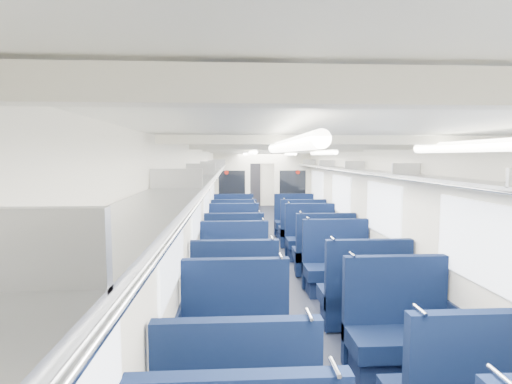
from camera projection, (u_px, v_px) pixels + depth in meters
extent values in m
cube|color=black|center=(271.00, 256.00, 8.83)|extent=(2.80, 18.00, 0.01)
cube|color=white|center=(272.00, 150.00, 8.62)|extent=(2.80, 18.00, 0.01)
cube|color=beige|center=(208.00, 204.00, 8.65)|extent=(0.02, 18.00, 2.35)
cube|color=black|center=(209.00, 241.00, 8.72)|extent=(0.03, 17.90, 0.70)
cube|color=beige|center=(334.00, 203.00, 8.81)|extent=(0.02, 18.00, 2.35)
cube|color=black|center=(333.00, 239.00, 8.88)|extent=(0.03, 17.90, 0.70)
cube|color=beige|center=(252.00, 180.00, 17.68)|extent=(2.80, 0.02, 2.35)
cube|color=#B2B5BA|center=(216.00, 167.00, 8.59)|extent=(0.34, 17.40, 0.04)
cylinder|color=silver|center=(224.00, 168.00, 8.60)|extent=(0.02, 17.40, 0.02)
cube|color=#B2B5BA|center=(177.00, 179.00, 2.61)|extent=(0.34, 0.03, 0.14)
cube|color=#B2B5BA|center=(201.00, 169.00, 4.60)|extent=(0.34, 0.03, 0.14)
cube|color=#B2B5BA|center=(210.00, 166.00, 6.59)|extent=(0.34, 0.03, 0.14)
cube|color=#B2B5BA|center=(216.00, 163.00, 8.58)|extent=(0.34, 0.03, 0.14)
cube|color=#B2B5BA|center=(219.00, 162.00, 10.57)|extent=(0.34, 0.03, 0.14)
cube|color=#B2B5BA|center=(221.00, 161.00, 12.56)|extent=(0.34, 0.03, 0.14)
cube|color=#B2B5BA|center=(223.00, 161.00, 14.55)|extent=(0.34, 0.03, 0.14)
cube|color=#B2B5BA|center=(224.00, 160.00, 16.53)|extent=(0.34, 0.03, 0.14)
cube|color=#B2B5BA|center=(327.00, 167.00, 8.73)|extent=(0.34, 17.40, 0.04)
cylinder|color=silver|center=(319.00, 168.00, 8.72)|extent=(0.02, 17.40, 0.02)
cube|color=#B2B5BA|center=(406.00, 169.00, 4.75)|extent=(0.34, 0.03, 0.14)
cube|color=#B2B5BA|center=(355.00, 165.00, 6.73)|extent=(0.34, 0.03, 0.14)
cube|color=#B2B5BA|center=(327.00, 163.00, 8.72)|extent=(0.34, 0.03, 0.14)
cube|color=#B2B5BA|center=(309.00, 162.00, 10.71)|extent=(0.34, 0.03, 0.14)
cube|color=#B2B5BA|center=(297.00, 161.00, 12.70)|extent=(0.34, 0.03, 0.14)
cube|color=#B2B5BA|center=(289.00, 161.00, 14.69)|extent=(0.34, 0.03, 0.14)
cube|color=#B2B5BA|center=(282.00, 160.00, 16.68)|extent=(0.34, 0.03, 0.14)
cube|color=white|center=(172.00, 246.00, 3.46)|extent=(0.02, 1.30, 0.75)
cube|color=white|center=(196.00, 211.00, 5.74)|extent=(0.02, 1.30, 0.75)
cube|color=white|center=(207.00, 195.00, 8.03)|extent=(0.02, 1.30, 0.75)
cube|color=white|center=(212.00, 187.00, 10.32)|extent=(0.02, 1.30, 0.75)
cube|color=white|center=(217.00, 180.00, 13.10)|extent=(0.02, 1.30, 0.75)
cube|color=white|center=(219.00, 177.00, 15.39)|extent=(0.02, 1.30, 0.75)
cube|color=white|center=(478.00, 242.00, 3.62)|extent=(0.02, 1.30, 0.75)
cube|color=white|center=(383.00, 209.00, 5.91)|extent=(0.02, 1.30, 0.75)
cube|color=white|center=(341.00, 194.00, 8.19)|extent=(0.02, 1.30, 0.75)
cube|color=white|center=(317.00, 186.00, 10.48)|extent=(0.02, 1.30, 0.75)
cube|color=white|center=(299.00, 180.00, 13.26)|extent=(0.02, 1.30, 0.75)
cube|color=white|center=(290.00, 176.00, 15.55)|extent=(0.02, 1.30, 0.75)
cube|color=silver|center=(359.00, 140.00, 2.66)|extent=(2.70, 0.06, 0.06)
cube|color=silver|center=(305.00, 147.00, 4.65)|extent=(2.70, 0.06, 0.06)
cube|color=silver|center=(283.00, 150.00, 6.64)|extent=(2.70, 0.06, 0.06)
cube|color=silver|center=(272.00, 151.00, 8.63)|extent=(2.70, 0.06, 0.06)
cube|color=silver|center=(264.00, 152.00, 10.62)|extent=(2.70, 0.06, 0.06)
cube|color=silver|center=(259.00, 153.00, 12.61)|extent=(2.70, 0.06, 0.06)
cube|color=silver|center=(256.00, 153.00, 14.59)|extent=(2.70, 0.06, 0.06)
cube|color=silver|center=(253.00, 154.00, 16.58)|extent=(2.70, 0.06, 0.06)
cylinder|color=white|center=(288.00, 145.00, 2.14)|extent=(0.07, 1.60, 0.07)
cylinder|color=white|center=(252.00, 153.00, 6.11)|extent=(0.07, 1.60, 0.07)
cylinder|color=white|center=(245.00, 154.00, 9.59)|extent=(0.07, 1.60, 0.07)
cylinder|color=white|center=(241.00, 155.00, 14.07)|extent=(0.07, 1.60, 0.07)
cylinder|color=white|center=(485.00, 146.00, 2.20)|extent=(0.07, 1.60, 0.07)
cylinder|color=white|center=(323.00, 153.00, 6.18)|extent=(0.07, 1.60, 0.07)
cylinder|color=white|center=(290.00, 154.00, 9.66)|extent=(0.07, 1.60, 0.07)
cylinder|color=white|center=(272.00, 155.00, 14.13)|extent=(0.07, 1.60, 0.07)
cube|color=black|center=(252.00, 184.00, 17.63)|extent=(0.75, 0.06, 2.00)
cube|color=silver|center=(232.00, 192.00, 11.42)|extent=(1.05, 0.08, 2.35)
cube|color=black|center=(232.00, 185.00, 11.35)|extent=(0.76, 0.02, 0.80)
cylinder|color=#AC160B|center=(227.00, 172.00, 11.30)|extent=(0.12, 0.01, 0.12)
cube|color=silver|center=(292.00, 192.00, 11.52)|extent=(1.05, 0.08, 2.35)
cube|color=black|center=(293.00, 184.00, 11.45)|extent=(0.76, 0.02, 0.80)
cylinder|color=#AC160B|center=(298.00, 172.00, 11.42)|extent=(0.12, 0.01, 0.12)
cube|color=silver|center=(262.00, 157.00, 11.38)|extent=(0.70, 0.08, 0.35)
cylinder|color=silver|center=(335.00, 367.00, 1.89)|extent=(0.02, 0.17, 0.02)
cylinder|color=silver|center=(500.00, 375.00, 1.82)|extent=(0.02, 0.17, 0.02)
cylinder|color=silver|center=(309.00, 315.00, 2.52)|extent=(0.02, 0.17, 0.02)
cylinder|color=silver|center=(420.00, 310.00, 2.60)|extent=(0.02, 0.17, 0.02)
cube|color=#0C193B|center=(236.00, 347.00, 3.82)|extent=(1.09, 0.57, 0.19)
cube|color=black|center=(236.00, 370.00, 3.84)|extent=(1.00, 0.46, 0.28)
cube|color=#0C193B|center=(236.00, 314.00, 4.03)|extent=(1.09, 0.10, 1.16)
cylinder|color=silver|center=(281.00, 256.00, 4.01)|extent=(0.02, 0.17, 0.02)
cube|color=#0C193B|center=(403.00, 341.00, 3.94)|extent=(1.09, 0.57, 0.19)
cube|color=black|center=(402.00, 363.00, 3.96)|extent=(1.00, 0.46, 0.28)
cube|color=#0C193B|center=(394.00, 310.00, 4.15)|extent=(1.09, 0.10, 1.16)
cylinder|color=silver|center=(352.00, 254.00, 4.07)|extent=(0.02, 0.17, 0.02)
cube|color=#0C193B|center=(235.00, 297.00, 5.17)|extent=(1.09, 0.57, 0.19)
cube|color=black|center=(235.00, 314.00, 5.19)|extent=(1.00, 0.46, 0.28)
cube|color=#0C193B|center=(235.00, 286.00, 4.92)|extent=(1.09, 0.10, 1.16)
cylinder|color=silver|center=(272.00, 238.00, 4.89)|extent=(0.02, 0.17, 0.02)
cube|color=#0C193B|center=(362.00, 296.00, 5.20)|extent=(1.09, 0.57, 0.19)
cube|color=black|center=(361.00, 313.00, 5.22)|extent=(1.00, 0.46, 0.28)
cube|color=#0C193B|center=(368.00, 285.00, 4.95)|extent=(1.09, 0.10, 1.16)
cylinder|color=silver|center=(333.00, 238.00, 4.87)|extent=(0.02, 0.17, 0.02)
cube|color=#0C193B|center=(235.00, 275.00, 6.14)|extent=(1.09, 0.57, 0.19)
cube|color=black|center=(235.00, 289.00, 6.16)|extent=(1.00, 0.46, 0.28)
cube|color=#0C193B|center=(234.00, 257.00, 6.35)|extent=(1.09, 0.10, 1.16)
cylinder|color=silver|center=(263.00, 219.00, 6.32)|extent=(0.02, 0.17, 0.02)
cube|color=#0C193B|center=(338.00, 271.00, 6.34)|extent=(1.09, 0.57, 0.19)
cube|color=black|center=(338.00, 285.00, 6.36)|extent=(1.00, 0.46, 0.28)
cube|color=#0C193B|center=(335.00, 254.00, 6.55)|extent=(1.09, 0.10, 1.16)
cylinder|color=silver|center=(308.00, 218.00, 6.47)|extent=(0.02, 0.17, 0.02)
cube|color=#0C193B|center=(234.00, 254.00, 7.49)|extent=(1.09, 0.57, 0.19)
cube|color=black|center=(234.00, 266.00, 7.51)|extent=(1.00, 0.46, 0.28)
cube|color=#0C193B|center=(234.00, 244.00, 7.24)|extent=(1.09, 0.10, 1.16)
cylinder|color=silver|center=(259.00, 212.00, 7.21)|extent=(0.02, 0.17, 0.02)
cube|color=#0C193B|center=(322.00, 254.00, 7.46)|extent=(1.09, 0.57, 0.19)
cube|color=black|center=(322.00, 266.00, 7.48)|extent=(1.00, 0.46, 0.28)
cube|color=#0C193B|center=(326.00, 245.00, 7.21)|extent=(1.09, 0.10, 1.16)
cylinder|color=silver|center=(301.00, 212.00, 7.13)|extent=(0.02, 0.17, 0.02)
cube|color=#0C193B|center=(234.00, 242.00, 8.51)|extent=(1.09, 0.57, 0.19)
cube|color=black|center=(234.00, 253.00, 8.53)|extent=(1.00, 0.46, 0.28)
cube|color=#0C193B|center=(234.00, 229.00, 8.72)|extent=(1.09, 0.10, 1.16)
cylinder|color=silver|center=(255.00, 202.00, 8.69)|extent=(0.02, 0.17, 0.02)
cube|color=#0C193B|center=(312.00, 242.00, 8.49)|extent=(1.09, 0.57, 0.19)
cube|color=black|center=(311.00, 253.00, 8.51)|extent=(1.00, 0.46, 0.28)
cube|color=#0C193B|center=(310.00, 230.00, 8.70)|extent=(1.09, 0.10, 1.16)
cylinder|color=silver|center=(289.00, 203.00, 8.62)|extent=(0.02, 0.17, 0.02)
cube|color=#0C193B|center=(234.00, 231.00, 9.77)|extent=(1.09, 0.57, 0.19)
cube|color=black|center=(234.00, 240.00, 9.79)|extent=(1.00, 0.46, 0.28)
cube|color=#0C193B|center=(234.00, 223.00, 9.51)|extent=(1.09, 0.10, 1.16)
cylinder|color=silver|center=(253.00, 198.00, 9.49)|extent=(0.02, 0.17, 0.02)
cube|color=#0C193B|center=(301.00, 231.00, 9.76)|extent=(1.09, 0.57, 0.19)
cube|color=black|center=(301.00, 240.00, 9.78)|extent=(1.00, 0.46, 0.28)
cube|color=#0C193B|center=(303.00, 223.00, 9.51)|extent=(1.09, 0.10, 1.16)
cylinder|color=silver|center=(284.00, 199.00, 9.43)|extent=(0.02, 0.17, 0.02)
cube|color=#0C193B|center=(234.00, 225.00, 10.68)|extent=(1.09, 0.57, 0.19)
cube|color=black|center=(234.00, 233.00, 10.71)|extent=(1.00, 0.46, 0.28)
cube|color=#0C193B|center=(234.00, 215.00, 10.90)|extent=(1.09, 0.10, 1.16)
cylinder|color=silver|center=(250.00, 193.00, 10.87)|extent=(0.02, 0.17, 0.02)
cube|color=#0C193B|center=(295.00, 224.00, 10.75)|extent=(1.09, 0.57, 0.19)
cube|color=black|center=(295.00, 233.00, 10.77)|extent=(1.00, 0.46, 0.28)
cube|color=#0C193B|center=(294.00, 215.00, 10.96)|extent=(1.09, 0.10, 1.16)
cylinder|color=silver|center=(277.00, 193.00, 10.88)|extent=(0.02, 0.17, 0.02)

